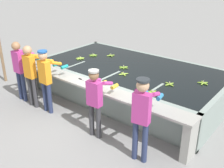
{
  "coord_description": "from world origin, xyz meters",
  "views": [
    {
      "loc": [
        4.02,
        -3.94,
        3.42
      ],
      "look_at": [
        0.0,
        1.04,
        0.62
      ],
      "focal_mm": 42.0,
      "sensor_mm": 36.0,
      "label": 1
    }
  ],
  "objects_px": {
    "banana_bunch_floating_7": "(152,92)",
    "banana_bunch_floating_6": "(124,67)",
    "banana_bunch_floating_2": "(93,55)",
    "knife_0": "(82,80)",
    "worker_2": "(46,76)",
    "banana_bunch_floating_1": "(203,83)",
    "worker_1": "(31,71)",
    "worker_4": "(142,112)",
    "banana_bunch_floating_5": "(80,58)",
    "banana_bunch_floating_3": "(111,55)",
    "worker_3": "(96,97)",
    "worker_0": "(20,66)",
    "banana_bunch_floating_4": "(169,84)",
    "banana_bunch_floating_0": "(124,74)"
  },
  "relations": [
    {
      "from": "banana_bunch_floating_6",
      "to": "knife_0",
      "type": "relative_size",
      "value": 0.81
    },
    {
      "from": "banana_bunch_floating_0",
      "to": "banana_bunch_floating_7",
      "type": "relative_size",
      "value": 0.92
    },
    {
      "from": "worker_4",
      "to": "banana_bunch_floating_2",
      "type": "bearing_deg",
      "value": 145.37
    },
    {
      "from": "worker_2",
      "to": "worker_4",
      "type": "xyz_separation_m",
      "value": [
        2.9,
        -0.1,
        0.04
      ]
    },
    {
      "from": "worker_2",
      "to": "banana_bunch_floating_2",
      "type": "height_order",
      "value": "worker_2"
    },
    {
      "from": "worker_1",
      "to": "worker_3",
      "type": "distance_m",
      "value": 2.25
    },
    {
      "from": "banana_bunch_floating_2",
      "to": "banana_bunch_floating_6",
      "type": "bearing_deg",
      "value": -11.64
    },
    {
      "from": "worker_3",
      "to": "knife_0",
      "type": "distance_m",
      "value": 1.16
    },
    {
      "from": "banana_bunch_floating_1",
      "to": "banana_bunch_floating_7",
      "type": "height_order",
      "value": "same"
    },
    {
      "from": "worker_3",
      "to": "banana_bunch_floating_4",
      "type": "distance_m",
      "value": 1.9
    },
    {
      "from": "worker_1",
      "to": "worker_4",
      "type": "distance_m",
      "value": 3.45
    },
    {
      "from": "worker_2",
      "to": "banana_bunch_floating_3",
      "type": "xyz_separation_m",
      "value": [
        -0.0,
        2.56,
        -0.1
      ]
    },
    {
      "from": "banana_bunch_floating_3",
      "to": "banana_bunch_floating_7",
      "type": "height_order",
      "value": "same"
    },
    {
      "from": "knife_0",
      "to": "banana_bunch_floating_2",
      "type": "bearing_deg",
      "value": 124.92
    },
    {
      "from": "banana_bunch_floating_5",
      "to": "banana_bunch_floating_0",
      "type": "bearing_deg",
      "value": -6.96
    },
    {
      "from": "banana_bunch_floating_2",
      "to": "banana_bunch_floating_4",
      "type": "xyz_separation_m",
      "value": [
        2.99,
        -0.55,
        0.0
      ]
    },
    {
      "from": "worker_2",
      "to": "worker_4",
      "type": "bearing_deg",
      "value": -2.06
    },
    {
      "from": "worker_3",
      "to": "banana_bunch_floating_1",
      "type": "relative_size",
      "value": 5.67
    },
    {
      "from": "worker_0",
      "to": "worker_2",
      "type": "xyz_separation_m",
      "value": [
        1.1,
        0.02,
        -0.02
      ]
    },
    {
      "from": "worker_4",
      "to": "banana_bunch_floating_7",
      "type": "xyz_separation_m",
      "value": [
        -0.44,
        1.11,
        -0.14
      ]
    },
    {
      "from": "banana_bunch_floating_1",
      "to": "worker_4",
      "type": "bearing_deg",
      "value": -95.99
    },
    {
      "from": "worker_4",
      "to": "banana_bunch_floating_2",
      "type": "height_order",
      "value": "worker_4"
    },
    {
      "from": "worker_1",
      "to": "knife_0",
      "type": "bearing_deg",
      "value": 25.75
    },
    {
      "from": "worker_1",
      "to": "worker_4",
      "type": "bearing_deg",
      "value": -0.91
    },
    {
      "from": "banana_bunch_floating_6",
      "to": "knife_0",
      "type": "xyz_separation_m",
      "value": [
        -0.28,
        -1.36,
        -0.01
      ]
    },
    {
      "from": "worker_2",
      "to": "banana_bunch_floating_1",
      "type": "distance_m",
      "value": 3.86
    },
    {
      "from": "banana_bunch_floating_2",
      "to": "banana_bunch_floating_6",
      "type": "relative_size",
      "value": 0.99
    },
    {
      "from": "worker_2",
      "to": "banana_bunch_floating_4",
      "type": "distance_m",
      "value": 3.04
    },
    {
      "from": "worker_1",
      "to": "banana_bunch_floating_4",
      "type": "xyz_separation_m",
      "value": [
        3.1,
        1.71,
        -0.11
      ]
    },
    {
      "from": "worker_4",
      "to": "banana_bunch_floating_1",
      "type": "bearing_deg",
      "value": 84.01
    },
    {
      "from": "banana_bunch_floating_7",
      "to": "worker_0",
      "type": "bearing_deg",
      "value": -164.05
    },
    {
      "from": "worker_4",
      "to": "knife_0",
      "type": "height_order",
      "value": "worker_4"
    },
    {
      "from": "banana_bunch_floating_0",
      "to": "banana_bunch_floating_5",
      "type": "distance_m",
      "value": 1.85
    },
    {
      "from": "banana_bunch_floating_5",
      "to": "knife_0",
      "type": "xyz_separation_m",
      "value": [
        1.25,
        -1.17,
        -0.01
      ]
    },
    {
      "from": "banana_bunch_floating_2",
      "to": "knife_0",
      "type": "relative_size",
      "value": 0.8
    },
    {
      "from": "banana_bunch_floating_5",
      "to": "banana_bunch_floating_6",
      "type": "relative_size",
      "value": 0.99
    },
    {
      "from": "worker_0",
      "to": "banana_bunch_floating_5",
      "type": "bearing_deg",
      "value": 72.45
    },
    {
      "from": "banana_bunch_floating_0",
      "to": "worker_0",
      "type": "bearing_deg",
      "value": -147.55
    },
    {
      "from": "worker_1",
      "to": "banana_bunch_floating_1",
      "type": "height_order",
      "value": "worker_1"
    },
    {
      "from": "banana_bunch_floating_5",
      "to": "worker_3",
      "type": "bearing_deg",
      "value": -38.17
    },
    {
      "from": "banana_bunch_floating_1",
      "to": "banana_bunch_floating_6",
      "type": "distance_m",
      "value": 2.18
    },
    {
      "from": "worker_1",
      "to": "worker_3",
      "type": "xyz_separation_m",
      "value": [
        2.25,
        0.01,
        -0.07
      ]
    },
    {
      "from": "worker_4",
      "to": "banana_bunch_floating_3",
      "type": "bearing_deg",
      "value": 137.51
    },
    {
      "from": "banana_bunch_floating_5",
      "to": "banana_bunch_floating_3",
      "type": "bearing_deg",
      "value": 56.73
    },
    {
      "from": "worker_4",
      "to": "banana_bunch_floating_6",
      "type": "relative_size",
      "value": 6.07
    },
    {
      "from": "banana_bunch_floating_7",
      "to": "banana_bunch_floating_6",
      "type": "bearing_deg",
      "value": 148.34
    },
    {
      "from": "banana_bunch_floating_1",
      "to": "banana_bunch_floating_2",
      "type": "height_order",
      "value": "same"
    },
    {
      "from": "worker_0",
      "to": "banana_bunch_floating_5",
      "type": "distance_m",
      "value": 1.83
    },
    {
      "from": "worker_2",
      "to": "banana_bunch_floating_7",
      "type": "bearing_deg",
      "value": 22.1
    },
    {
      "from": "worker_3",
      "to": "banana_bunch_floating_7",
      "type": "xyz_separation_m",
      "value": [
        0.77,
        1.04,
        -0.04
      ]
    }
  ]
}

